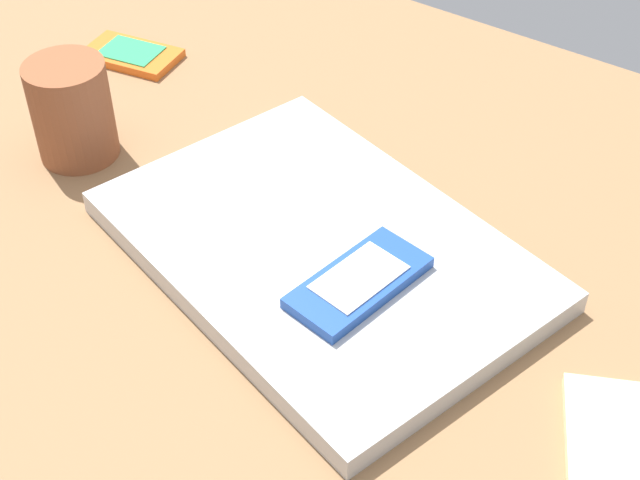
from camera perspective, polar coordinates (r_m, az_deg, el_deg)
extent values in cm
cube|color=olive|center=(73.75, 2.45, -2.14)|extent=(120.00, 80.00, 3.00)
cube|color=#B7BABC|center=(72.13, 0.00, -0.59)|extent=(38.95, 31.38, 2.00)
cube|color=#1E479E|center=(67.40, 2.43, -2.65)|extent=(6.79, 11.73, 0.93)
cube|color=white|center=(67.03, 2.45, -2.32)|extent=(5.03, 7.40, 0.14)
cube|color=orange|center=(99.37, -11.66, 11.21)|extent=(10.67, 7.42, 0.85)
cube|color=#33A566|center=(99.13, -11.70, 11.46)|extent=(6.79, 5.49, 0.14)
cylinder|color=brown|center=(84.02, -15.17, 7.77)|extent=(7.10, 7.10, 9.12)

